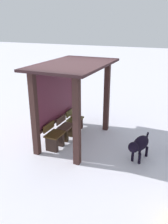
{
  "coord_description": "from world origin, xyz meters",
  "views": [
    {
      "loc": [
        -5.76,
        -2.84,
        3.38
      ],
      "look_at": [
        0.14,
        -0.24,
        0.91
      ],
      "focal_mm": 37.51,
      "sensor_mm": 36.0,
      "label": 1
    }
  ],
  "objects": [
    {
      "name": "bench_center_inside",
      "position": [
        0.0,
        0.32,
        0.28
      ],
      "size": [
        0.56,
        0.36,
        0.7
      ],
      "color": "#4D3329",
      "rests_on": "ground"
    },
    {
      "name": "bench_right_inside",
      "position": [
        0.66,
        0.32,
        0.27
      ],
      "size": [
        0.56,
        0.4,
        0.7
      ],
      "color": "#473C19",
      "rests_on": "ground"
    },
    {
      "name": "bus_shelter",
      "position": [
        0.0,
        0.19,
        1.69
      ],
      "size": [
        2.79,
        1.76,
        2.35
      ],
      "color": "#38211E",
      "rests_on": "ground"
    },
    {
      "name": "bench_left_inside",
      "position": [
        -0.66,
        0.32,
        0.29
      ],
      "size": [
        0.56,
        0.41,
        0.74
      ],
      "color": "#493115",
      "rests_on": "ground"
    },
    {
      "name": "dog",
      "position": [
        -0.33,
        -2.0,
        0.46
      ],
      "size": [
        1.0,
        0.47,
        0.66
      ],
      "color": "black",
      "rests_on": "ground"
    },
    {
      "name": "ground_plane",
      "position": [
        0.0,
        0.0,
        0.0
      ],
      "size": [
        60.0,
        60.0,
        0.0
      ],
      "primitive_type": "plane",
      "color": "silver"
    }
  ]
}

